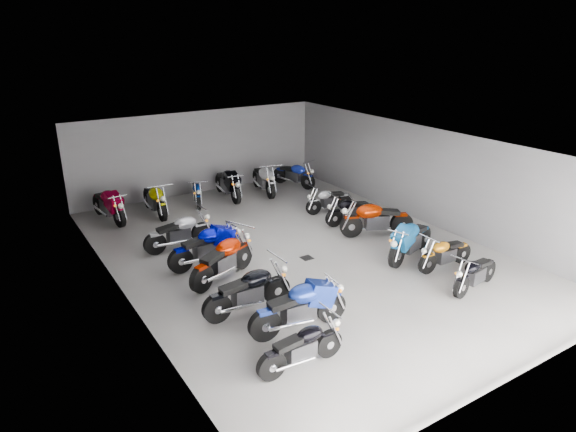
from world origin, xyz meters
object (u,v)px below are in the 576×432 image
at_px(motorcycle_back_c, 197,192).
at_px(motorcycle_back_d, 228,184).
at_px(motorcycle_right_e, 351,210).
at_px(motorcycle_back_a, 109,205).
at_px(drain_grate, 307,258).
at_px(motorcycle_right_a, 475,273).
at_px(motorcycle_right_d, 376,219).
at_px(motorcycle_back_e, 264,179).
at_px(motorcycle_back_f, 294,174).
at_px(motorcycle_back_b, 155,199).
at_px(motorcycle_right_c, 410,240).
at_px(motorcycle_left_f, 180,232).
at_px(motorcycle_left_d, 223,259).
at_px(motorcycle_left_e, 207,246).
at_px(motorcycle_right_b, 445,253).
at_px(motorcycle_left_b, 300,307).
at_px(motorcycle_right_f, 329,200).
at_px(motorcycle_left_a, 302,347).
at_px(motorcycle_left_c, 249,291).

distance_m(motorcycle_back_c, motorcycle_back_d, 1.30).
height_order(motorcycle_right_e, motorcycle_back_a, motorcycle_back_a).
xyz_separation_m(drain_grate, motorcycle_right_e, (2.79, 1.46, 0.46)).
distance_m(motorcycle_right_a, motorcycle_right_d, 4.02).
xyz_separation_m(motorcycle_back_e, motorcycle_back_f, (1.50, 0.11, -0.07)).
bearing_deg(motorcycle_back_b, motorcycle_right_c, 124.99).
distance_m(motorcycle_right_c, motorcycle_back_b, 8.89).
xyz_separation_m(motorcycle_left_f, motorcycle_back_e, (4.83, 3.39, 0.06)).
distance_m(motorcycle_left_d, motorcycle_right_e, 5.52).
xyz_separation_m(motorcycle_right_d, motorcycle_back_a, (-6.71, 5.87, -0.00)).
relative_size(drain_grate, motorcycle_back_a, 0.14).
relative_size(drain_grate, motorcycle_left_e, 0.14).
relative_size(motorcycle_back_a, motorcycle_back_d, 0.98).
relative_size(motorcycle_left_f, motorcycle_right_b, 1.13).
relative_size(motorcycle_left_b, motorcycle_right_f, 1.24).
bearing_deg(motorcycle_left_f, motorcycle_back_b, 171.56).
relative_size(drain_grate, motorcycle_left_a, 0.17).
xyz_separation_m(motorcycle_left_f, motorcycle_back_a, (-1.16, 3.49, 0.05)).
bearing_deg(motorcycle_left_a, drain_grate, 144.41).
bearing_deg(motorcycle_back_a, motorcycle_left_a, 86.46).
relative_size(motorcycle_left_d, motorcycle_right_a, 1.17).
distance_m(motorcycle_left_e, motorcycle_back_a, 5.17).
height_order(motorcycle_right_c, motorcycle_back_d, motorcycle_back_d).
relative_size(motorcycle_left_e, motorcycle_right_e, 1.16).
relative_size(drain_grate, motorcycle_right_e, 0.16).
bearing_deg(motorcycle_right_f, motorcycle_left_a, 143.84).
bearing_deg(motorcycle_left_a, motorcycle_back_d, 161.22).
bearing_deg(motorcycle_right_a, motorcycle_right_b, -23.54).
xyz_separation_m(motorcycle_right_e, motorcycle_back_a, (-6.73, 4.63, 0.09)).
xyz_separation_m(motorcycle_left_c, motorcycle_back_a, (-1.15, 7.80, 0.03)).
height_order(motorcycle_left_b, motorcycle_right_e, motorcycle_left_b).
xyz_separation_m(motorcycle_left_d, motorcycle_back_c, (1.83, 6.04, -0.10)).
bearing_deg(motorcycle_right_e, motorcycle_right_c, -178.44).
distance_m(motorcycle_right_d, motorcycle_back_d, 6.35).
bearing_deg(motorcycle_left_e, motorcycle_right_c, 57.58).
bearing_deg(motorcycle_back_c, motorcycle_left_b, 99.83).
bearing_deg(motorcycle_right_f, motorcycle_right_c, 178.55).
bearing_deg(motorcycle_left_f, motorcycle_left_a, -3.21).
height_order(motorcycle_left_f, motorcycle_right_e, motorcycle_left_f).
relative_size(motorcycle_left_b, motorcycle_right_d, 1.06).
bearing_deg(motorcycle_left_e, motorcycle_right_b, 51.29).
bearing_deg(motorcycle_right_d, motorcycle_left_b, 147.37).
xyz_separation_m(motorcycle_left_c, motorcycle_left_f, (0.01, 4.31, -0.02)).
xyz_separation_m(motorcycle_back_b, motorcycle_back_f, (5.98, 0.25, -0.05)).
height_order(motorcycle_right_e, motorcycle_back_e, motorcycle_back_e).
xyz_separation_m(motorcycle_left_f, motorcycle_back_d, (3.35, 3.57, 0.06)).
height_order(motorcycle_right_f, motorcycle_back_d, motorcycle_back_d).
relative_size(motorcycle_right_c, motorcycle_back_d, 0.94).
distance_m(drain_grate, motorcycle_back_c, 6.20).
bearing_deg(motorcycle_right_b, motorcycle_left_e, 57.05).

